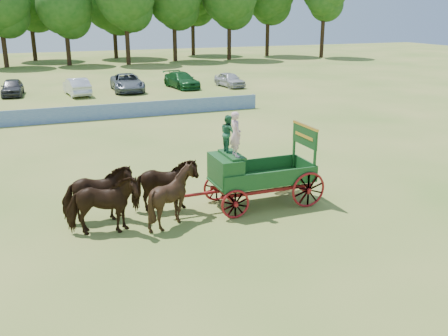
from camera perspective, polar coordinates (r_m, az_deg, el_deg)
ground at (r=18.37m, az=-6.86°, el=-5.59°), size 160.00×160.00×0.00m
horse_lead_left at (r=17.00m, az=-13.72°, el=-4.19°), size 2.59×1.51×2.05m
horse_lead_right at (r=18.03m, az=-14.23°, el=-2.97°), size 2.45×1.15×2.05m
horse_wheel_left at (r=17.43m, az=-5.90°, el=-3.21°), size 2.12×1.95×2.06m
horse_wheel_right at (r=18.43m, az=-6.83°, el=-2.08°), size 2.58×1.48×2.05m
farm_dray at (r=18.69m, az=2.38°, el=0.13°), size 6.00×2.00×3.78m
sponsor_banner at (r=35.17m, az=-16.10°, el=5.99°), size 26.00×0.08×1.05m
parked_cars at (r=46.86m, az=-22.83°, el=8.35°), size 42.51×6.96×1.60m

